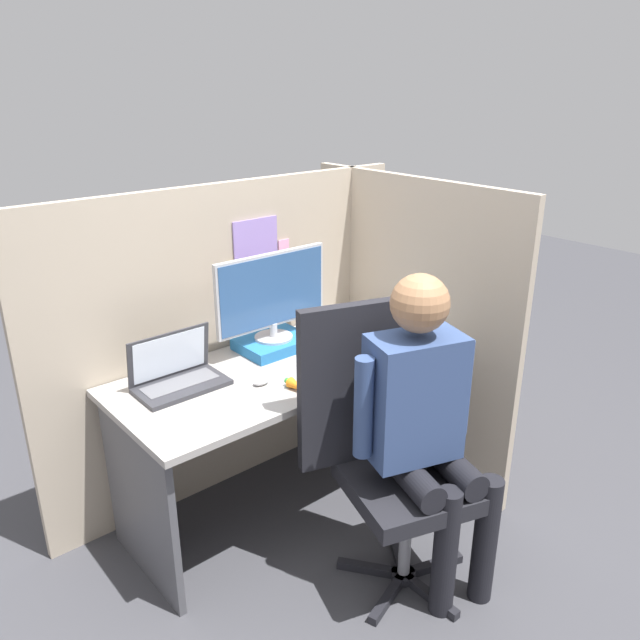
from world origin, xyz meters
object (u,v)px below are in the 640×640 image
object	(u,v)px
monitor	(272,294)
laptop	(178,376)
person	(426,417)
office_chair	(383,449)
paper_box	(274,343)
carrot_toy	(296,386)
stapler	(378,322)

from	to	relation	value
monitor	laptop	xyz separation A→B (m)	(-0.53, -0.06, -0.23)
laptop	person	size ratio (longest dim) A/B	0.28
laptop	office_chair	xyz separation A→B (m)	(0.48, -0.72, -0.19)
paper_box	monitor	bearing A→B (deg)	90.00
carrot_toy	office_chair	size ratio (longest dim) A/B	0.10
laptop	office_chair	world-z (taller)	office_chair
laptop	carrot_toy	bearing A→B (deg)	-45.36
paper_box	person	size ratio (longest dim) A/B	0.25
paper_box	office_chair	world-z (taller)	office_chair
monitor	office_chair	size ratio (longest dim) A/B	0.51
paper_box	monitor	size ratio (longest dim) A/B	0.55
paper_box	office_chair	xyz separation A→B (m)	(-0.06, -0.78, -0.17)
paper_box	laptop	distance (m)	0.54
carrot_toy	stapler	bearing A→B (deg)	19.86
paper_box	stapler	bearing A→B (deg)	-13.59
stapler	carrot_toy	world-z (taller)	stapler
stapler	carrot_toy	bearing A→B (deg)	-160.14
stapler	carrot_toy	distance (m)	0.80
monitor	laptop	size ratio (longest dim) A/B	1.62
person	office_chair	bearing A→B (deg)	108.43
person	laptop	bearing A→B (deg)	120.97
paper_box	stapler	xyz separation A→B (m)	(0.56, -0.14, 0.00)
carrot_toy	person	size ratio (longest dim) A/B	0.09
monitor	carrot_toy	xyz separation A→B (m)	(-0.19, -0.41, -0.25)
monitor	office_chair	distance (m)	0.89
carrot_toy	person	world-z (taller)	person
laptop	stapler	bearing A→B (deg)	-4.14
carrot_toy	laptop	bearing A→B (deg)	134.64
laptop	stapler	size ratio (longest dim) A/B	2.52
laptop	carrot_toy	size ratio (longest dim) A/B	3.19
monitor	person	xyz separation A→B (m)	(-0.01, -0.94, -0.23)
monitor	office_chair	world-z (taller)	monitor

